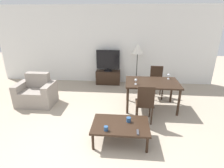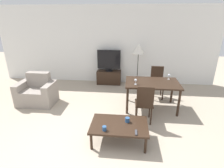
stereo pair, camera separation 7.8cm
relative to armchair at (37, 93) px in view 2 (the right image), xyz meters
The scene contains 15 objects.
ground_plane 2.55m from the armchair, 48.75° to the right, with size 18.00×18.00×0.00m, color tan.
wall_back 2.80m from the armchair, 50.20° to the left, with size 7.83×0.06×2.70m.
armchair is the anchor object (origin of this frame).
tv_stand 2.53m from the armchair, 43.66° to the left, with size 0.86×0.37×0.49m.
tv 2.59m from the armchair, 43.62° to the left, with size 0.82×0.29×0.75m.
coffee_table 2.77m from the armchair, 30.11° to the right, with size 1.10×0.70×0.38m.
dining_table 3.17m from the armchair, ahead, with size 1.36×0.87×0.74m.
dining_chair_near 3.01m from the armchair, 13.43° to the right, with size 0.40×0.40×0.93m.
dining_chair_far 3.49m from the armchair, 13.14° to the left, with size 0.40×0.40×0.93m.
floor_lamp 3.42m from the armchair, 29.92° to the left, with size 0.40×0.40×1.48m.
remote_primary 3.17m from the armchair, 31.03° to the right, with size 0.04×0.15×0.02m.
cup_white_near 2.86m from the armchair, 26.90° to the right, with size 0.09×0.09×0.09m.
cup_colored_far 2.68m from the armchair, 36.99° to the right, with size 0.08×0.08×0.08m.
wine_glass_left 2.78m from the armchair, ahead, with size 0.07×0.07×0.15m.
wine_glass_center 3.67m from the armchair, ahead, with size 0.07×0.07×0.15m.
Camera 2 is at (0.88, -2.34, 2.31)m, focal length 28.00 mm.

